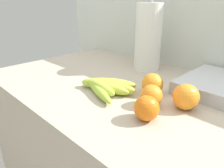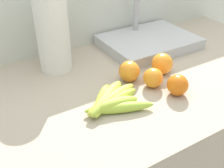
% 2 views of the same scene
% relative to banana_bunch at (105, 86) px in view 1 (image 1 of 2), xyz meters
% --- Properties ---
extents(wall_back, '(1.84, 0.06, 1.30)m').
position_rel_banana_bunch_xyz_m(wall_back, '(0.17, 0.48, -0.25)').
color(wall_back, silver).
rests_on(wall_back, ground).
extents(banana_bunch, '(0.22, 0.19, 0.04)m').
position_rel_banana_bunch_xyz_m(banana_bunch, '(0.00, 0.00, 0.00)').
color(banana_bunch, '#A8CC3F').
rests_on(banana_bunch, counter).
extents(orange_far_right, '(0.07, 0.07, 0.07)m').
position_rel_banana_bunch_xyz_m(orange_far_right, '(0.18, 0.02, 0.01)').
color(orange_far_right, orange).
rests_on(orange_far_right, counter).
extents(orange_back_right, '(0.07, 0.07, 0.07)m').
position_rel_banana_bunch_xyz_m(orange_back_right, '(0.22, -0.05, 0.02)').
color(orange_back_right, orange).
rests_on(orange_back_right, counter).
extents(orange_back_left, '(0.08, 0.08, 0.08)m').
position_rel_banana_bunch_xyz_m(orange_back_left, '(0.27, 0.08, 0.02)').
color(orange_back_left, orange).
rests_on(orange_back_left, counter).
extents(orange_center, '(0.07, 0.07, 0.07)m').
position_rel_banana_bunch_xyz_m(orange_center, '(0.13, 0.10, 0.02)').
color(orange_center, orange).
rests_on(orange_center, counter).
extents(paper_towel_roll, '(0.12, 0.12, 0.33)m').
position_rel_banana_bunch_xyz_m(paper_towel_roll, '(-0.05, 0.32, 0.13)').
color(paper_towel_roll, white).
rests_on(paper_towel_roll, counter).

